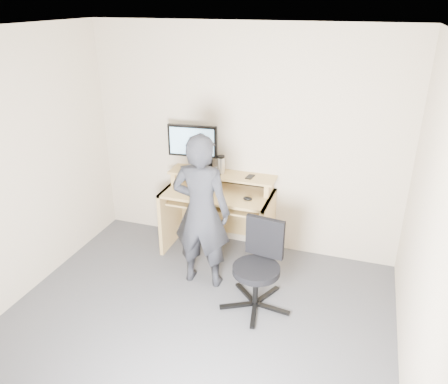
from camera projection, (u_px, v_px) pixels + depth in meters
The scene contains 14 objects.
ground at pixel (185, 339), 3.78m from camera, with size 3.50×3.50×0.00m, color #535458.
back_wall at pixel (244, 142), 4.78m from camera, with size 3.50×0.02×2.50m, color beige.
ceiling at pixel (170, 33), 2.76m from camera, with size 3.50×3.50×0.02m, color white.
desk at pixel (220, 206), 4.94m from camera, with size 1.20×0.60×0.91m.
monitor at pixel (193, 144), 4.80m from camera, with size 0.56×0.16×0.53m.
external_drive at pixel (208, 162), 4.90m from camera, with size 0.07×0.13×0.20m, color black.
travel_mug at pixel (221, 165), 4.83m from camera, with size 0.08×0.08×0.18m, color silver.
smartphone at pixel (250, 177), 4.75m from camera, with size 0.07×0.13×0.01m, color black.
charger at pixel (209, 173), 4.83m from camera, with size 0.04×0.04×0.04m, color black.
headphones at pixel (217, 171), 4.91m from camera, with size 0.16×0.16×0.02m, color silver.
keyboard at pixel (217, 203), 4.74m from camera, with size 0.46×0.18×0.03m, color black.
mouse at pixel (248, 199), 4.58m from camera, with size 0.10×0.06×0.04m, color black.
office_chair at pixel (259, 262), 4.05m from camera, with size 0.66×0.66×0.84m.
person at pixel (201, 212), 4.24m from camera, with size 0.58×0.38×1.59m, color black.
Camera 1 is at (1.25, -2.67, 2.71)m, focal length 35.00 mm.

